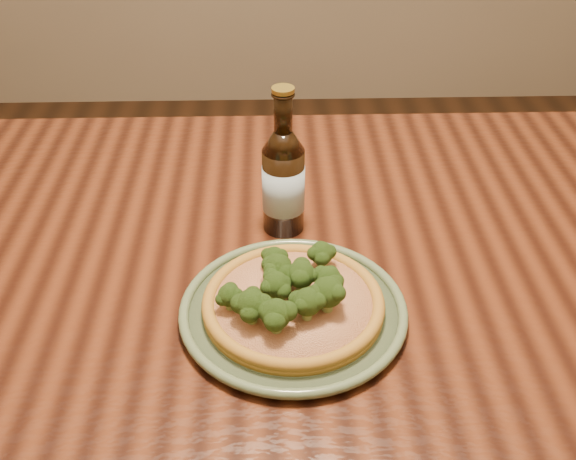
{
  "coord_description": "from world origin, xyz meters",
  "views": [
    {
      "loc": [
        0.11,
        -0.75,
        1.39
      ],
      "look_at": [
        0.13,
        0.04,
        0.82
      ],
      "focal_mm": 42.0,
      "sensor_mm": 36.0,
      "label": 1
    }
  ],
  "objects_px": {
    "table": "(209,289)",
    "plate": "(293,310)",
    "beer_bottle": "(283,180)",
    "pizza": "(293,300)"
  },
  "relations": [
    {
      "from": "table",
      "to": "plate",
      "type": "xyz_separation_m",
      "value": [
        0.13,
        -0.17,
        0.1
      ]
    },
    {
      "from": "table",
      "to": "beer_bottle",
      "type": "xyz_separation_m",
      "value": [
        0.13,
        0.04,
        0.18
      ]
    },
    {
      "from": "pizza",
      "to": "beer_bottle",
      "type": "relative_size",
      "value": 1.02
    },
    {
      "from": "pizza",
      "to": "beer_bottle",
      "type": "height_order",
      "value": "beer_bottle"
    },
    {
      "from": "pizza",
      "to": "beer_bottle",
      "type": "xyz_separation_m",
      "value": [
        -0.01,
        0.21,
        0.06
      ]
    },
    {
      "from": "table",
      "to": "beer_bottle",
      "type": "height_order",
      "value": "beer_bottle"
    },
    {
      "from": "table",
      "to": "pizza",
      "type": "bearing_deg",
      "value": -51.74
    },
    {
      "from": "table",
      "to": "plate",
      "type": "distance_m",
      "value": 0.24
    },
    {
      "from": "beer_bottle",
      "to": "pizza",
      "type": "bearing_deg",
      "value": -102.67
    },
    {
      "from": "plate",
      "to": "pizza",
      "type": "bearing_deg",
      "value": -153.1
    }
  ]
}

